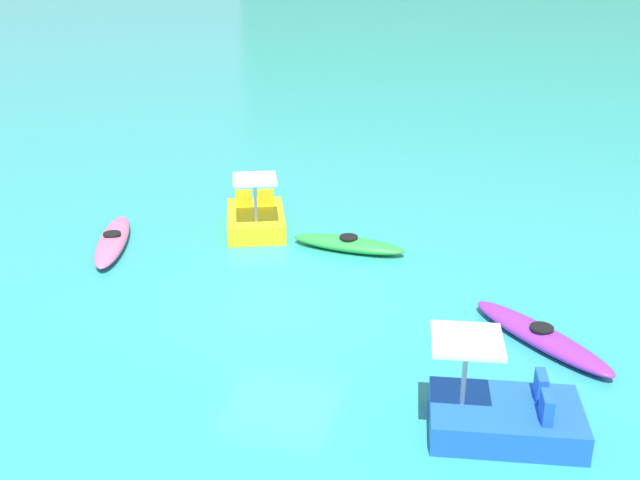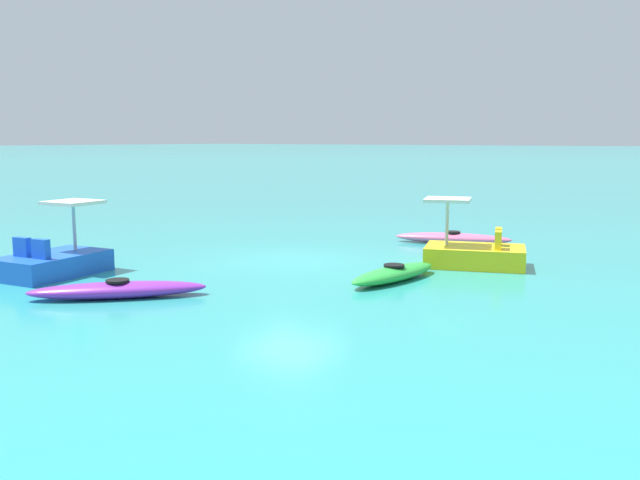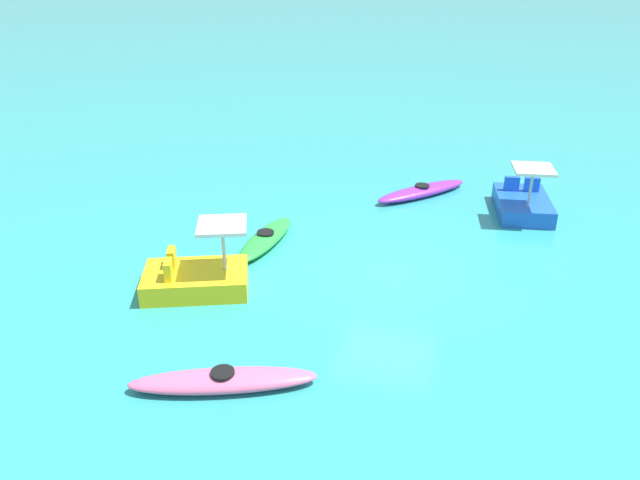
# 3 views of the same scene
# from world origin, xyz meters

# --- Properties ---
(ground_plane) EXTENTS (600.00, 600.00, 0.00)m
(ground_plane) POSITION_xyz_m (0.00, 0.00, 0.00)
(ground_plane) COLOR teal
(kayak_purple) EXTENTS (3.04, 2.89, 0.37)m
(kayak_purple) POSITION_xyz_m (5.39, -0.04, 0.16)
(kayak_purple) COLOR purple
(kayak_purple) RESTS_ON ground_plane
(kayak_green) EXTENTS (2.95, 0.97, 0.37)m
(kayak_green) POSITION_xyz_m (0.70, 3.55, 0.16)
(kayak_green) COLOR green
(kayak_green) RESTS_ON ground_plane
(kayak_pink) EXTENTS (1.86, 3.49, 0.37)m
(kayak_pink) POSITION_xyz_m (-5.13, 2.19, 0.16)
(kayak_pink) COLOR pink
(kayak_pink) RESTS_ON ground_plane
(pedal_boat_blue) EXTENTS (2.62, 1.85, 1.68)m
(pedal_boat_blue) POSITION_xyz_m (4.83, -3.14, 0.34)
(pedal_boat_blue) COLOR blue
(pedal_boat_blue) RESTS_ON ground_plane
(pedal_boat_yellow) EXTENTS (2.27, 2.78, 1.68)m
(pedal_boat_yellow) POSITION_xyz_m (-2.02, 4.25, 0.34)
(pedal_boat_yellow) COLOR yellow
(pedal_boat_yellow) RESTS_ON ground_plane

